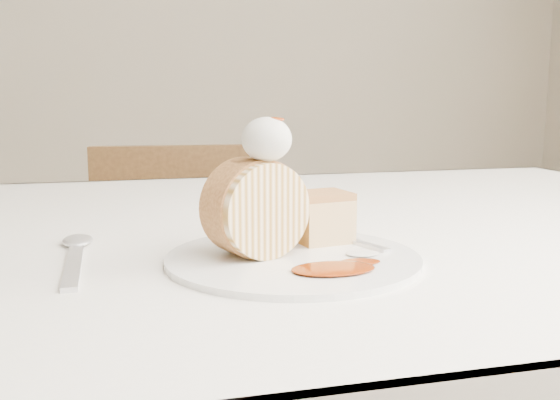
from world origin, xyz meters
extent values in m
cube|color=silver|center=(0.00, 3.00, 1.40)|extent=(5.00, 0.10, 2.80)
cube|color=white|center=(0.00, 0.20, 0.73)|extent=(1.40, 0.90, 0.04)
cube|color=white|center=(0.00, 0.65, 0.61)|extent=(1.40, 0.01, 0.28)
cylinder|color=brown|center=(0.62, 0.57, 0.35)|extent=(0.06, 0.06, 0.71)
cube|color=brown|center=(-0.06, 1.11, 0.38)|extent=(0.41, 0.41, 0.04)
cube|color=brown|center=(-0.07, 0.94, 0.59)|extent=(0.37, 0.07, 0.39)
cylinder|color=brown|center=(0.11, 1.26, 0.18)|extent=(0.03, 0.03, 0.36)
cylinder|color=brown|center=(-0.20, 1.29, 0.18)|extent=(0.03, 0.03, 0.36)
cylinder|color=brown|center=(0.09, 0.94, 0.18)|extent=(0.03, 0.03, 0.36)
cylinder|color=brown|center=(-0.23, 0.97, 0.18)|extent=(0.03, 0.03, 0.36)
cylinder|color=white|center=(-0.03, 0.01, 0.75)|extent=(0.28, 0.28, 0.01)
cylinder|color=beige|center=(-0.07, 0.02, 0.80)|extent=(0.10, 0.08, 0.09)
cube|color=tan|center=(0.01, 0.06, 0.78)|extent=(0.06, 0.06, 0.04)
ellipsoid|color=silver|center=(-0.06, 0.01, 0.87)|extent=(0.05, 0.05, 0.04)
ellipsoid|color=maroon|center=(-0.05, 0.02, 0.89)|extent=(0.02, 0.02, 0.01)
cube|color=silver|center=(0.04, 0.05, 0.76)|extent=(0.07, 0.14, 0.00)
cube|color=silver|center=(-0.23, 0.04, 0.75)|extent=(0.03, 0.18, 0.00)
camera|label=1|loc=(-0.18, -0.54, 0.90)|focal=40.00mm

